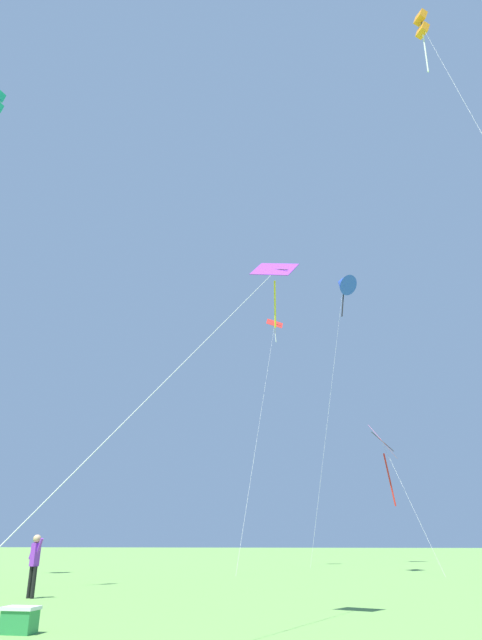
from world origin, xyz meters
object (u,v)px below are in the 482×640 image
object	(u,v)px
kite_purple_streamer	(267,282)
kite_blue_delta	(343,284)
kite_pink_low	(385,454)
picnic_cooler	(20,620)
kite_red_high	(273,334)
person_near_tree	(35,559)
kite_orange_box	(422,27)

from	to	relation	value
kite_purple_streamer	kite_blue_delta	xyz separation A→B (m)	(1.86, 34.32, 15.59)
kite_pink_low	picnic_cooler	distance (m)	26.64
kite_red_high	person_near_tree	size ratio (longest dim) A/B	10.45
kite_purple_streamer	picnic_cooler	xyz separation A→B (m)	(-4.25, -1.82, -7.05)
kite_orange_box	picnic_cooler	bearing A→B (deg)	-128.37
kite_red_high	picnic_cooler	xyz separation A→B (m)	(-0.60, -30.07, -16.06)
kite_orange_box	kite_pink_low	world-z (taller)	kite_orange_box
kite_orange_box	person_near_tree	bearing A→B (deg)	-151.46
kite_orange_box	kite_purple_streamer	distance (m)	25.17
kite_red_high	kite_blue_delta	size ratio (longest dim) A/B	0.75
kite_orange_box	person_near_tree	xyz separation A→B (m)	(-14.79, -8.04, -26.88)
kite_blue_delta	kite_purple_streamer	bearing A→B (deg)	-93.11
kite_red_high	person_near_tree	world-z (taller)	kite_red_high
kite_blue_delta	kite_orange_box	bearing A→B (deg)	-76.48
kite_purple_streamer	picnic_cooler	size ratio (longest dim) A/B	14.93
person_near_tree	picnic_cooler	distance (m)	7.22
kite_orange_box	kite_blue_delta	distance (m)	22.98
kite_orange_box	kite_purple_streamer	world-z (taller)	kite_orange_box
kite_purple_streamer	person_near_tree	distance (m)	10.87
kite_pink_low	kite_blue_delta	world-z (taller)	kite_blue_delta
kite_orange_box	person_near_tree	size ratio (longest dim) A/B	16.91
kite_purple_streamer	picnic_cooler	distance (m)	8.43
kite_orange_box	kite_red_high	bearing A→B (deg)	124.37
person_near_tree	picnic_cooler	size ratio (longest dim) A/B	2.87
kite_purple_streamer	kite_blue_delta	bearing A→B (deg)	86.89
kite_orange_box	kite_pink_low	bearing A→B (deg)	108.88
kite_pink_low	person_near_tree	bearing A→B (deg)	-121.40
kite_red_high	kite_pink_low	world-z (taller)	kite_red_high
person_near_tree	picnic_cooler	bearing A→B (deg)	-61.38
kite_orange_box	kite_purple_streamer	bearing A→B (deg)	-119.57
kite_orange_box	kite_blue_delta	bearing A→B (deg)	103.52
kite_orange_box	kite_red_high	world-z (taller)	kite_orange_box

